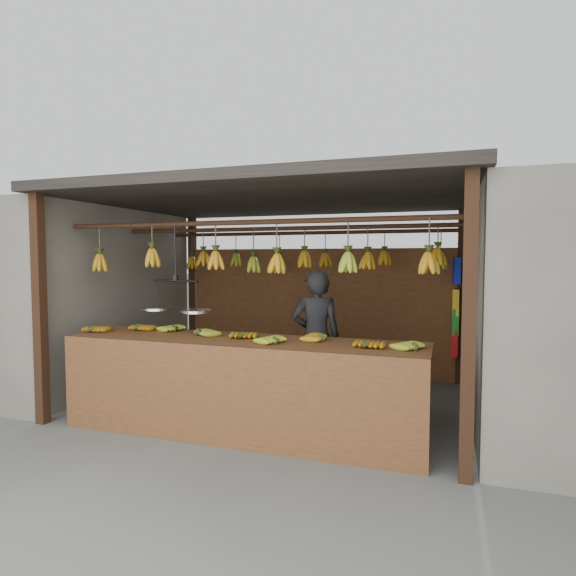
% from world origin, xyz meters
% --- Properties ---
extents(ground, '(80.00, 80.00, 0.00)m').
position_xyz_m(ground, '(0.00, 0.00, 0.00)').
color(ground, '#5B5B57').
extents(stall, '(4.30, 3.30, 2.40)m').
position_xyz_m(stall, '(0.00, 0.33, 1.97)').
color(stall, black).
rests_on(stall, ground).
extents(neighbor_left, '(3.00, 3.00, 2.30)m').
position_xyz_m(neighbor_left, '(-3.60, 0.00, 1.15)').
color(neighbor_left, slate).
rests_on(neighbor_left, ground).
extents(counter, '(3.46, 0.78, 0.96)m').
position_xyz_m(counter, '(0.02, -1.23, 0.71)').
color(counter, brown).
rests_on(counter, ground).
extents(hanging_bananas, '(3.63, 2.21, 0.37)m').
position_xyz_m(hanging_bananas, '(0.00, -0.00, 1.63)').
color(hanging_bananas, '#B67A13').
rests_on(hanging_bananas, ground).
extents(balance_scale, '(0.81, 0.38, 0.88)m').
position_xyz_m(balance_scale, '(-0.76, -1.00, 1.18)').
color(balance_scale, black).
rests_on(balance_scale, ground).
extents(vendor, '(0.65, 0.53, 1.53)m').
position_xyz_m(vendor, '(0.43, 0.01, 0.76)').
color(vendor, '#262628').
rests_on(vendor, ground).
extents(bag_bundles, '(0.08, 0.26, 1.27)m').
position_xyz_m(bag_bundles, '(1.94, 1.35, 1.00)').
color(bag_bundles, '#1426BF').
rests_on(bag_bundles, ground).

